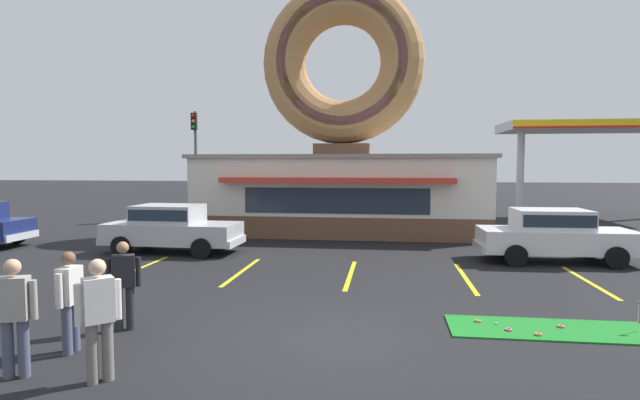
# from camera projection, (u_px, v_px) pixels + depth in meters

# --- Properties ---
(ground_plane) EXTENTS (160.00, 160.00, 0.00)m
(ground_plane) POSITION_uv_depth(u_px,v_px,m) (330.00, 339.00, 8.41)
(ground_plane) COLOR black
(donut_shop_building) EXTENTS (12.30, 6.75, 10.96)m
(donut_shop_building) POSITION_uv_depth(u_px,v_px,m) (342.00, 147.00, 22.07)
(donut_shop_building) COLOR brown
(donut_shop_building) RESTS_ON ground
(putting_mat) EXTENTS (3.50, 1.24, 0.03)m
(putting_mat) POSITION_uv_depth(u_px,v_px,m) (549.00, 329.00, 8.86)
(putting_mat) COLOR #197523
(putting_mat) RESTS_ON ground
(mini_donut_near_left) EXTENTS (0.13, 0.13, 0.04)m
(mini_donut_near_left) POSITION_uv_depth(u_px,v_px,m) (478.00, 321.00, 9.25)
(mini_donut_near_left) COLOR #D17F47
(mini_donut_near_left) RESTS_ON putting_mat
(mini_donut_near_right) EXTENTS (0.13, 0.13, 0.04)m
(mini_donut_near_right) POSITION_uv_depth(u_px,v_px,m) (561.00, 326.00, 8.93)
(mini_donut_near_right) COLOR #D8667F
(mini_donut_near_right) RESTS_ON putting_mat
(mini_donut_mid_left) EXTENTS (0.13, 0.13, 0.04)m
(mini_donut_mid_left) POSITION_uv_depth(u_px,v_px,m) (508.00, 329.00, 8.76)
(mini_donut_mid_left) COLOR #D8667F
(mini_donut_mid_left) RESTS_ON putting_mat
(mini_donut_mid_centre) EXTENTS (0.13, 0.13, 0.04)m
(mini_donut_mid_centre) POSITION_uv_depth(u_px,v_px,m) (538.00, 334.00, 8.52)
(mini_donut_mid_centre) COLOR #D17F47
(mini_donut_mid_centre) RESTS_ON putting_mat
(golf_ball) EXTENTS (0.04, 0.04, 0.04)m
(golf_ball) POSITION_uv_depth(u_px,v_px,m) (496.00, 323.00, 9.10)
(golf_ball) COLOR white
(golf_ball) RESTS_ON putting_mat
(car_silver) EXTENTS (4.60, 2.07, 1.60)m
(car_silver) POSITION_uv_depth(u_px,v_px,m) (171.00, 227.00, 16.71)
(car_silver) COLOR #B2B5BA
(car_silver) RESTS_ON ground
(car_white) EXTENTS (4.58, 2.01, 1.60)m
(car_white) POSITION_uv_depth(u_px,v_px,m) (554.00, 233.00, 15.06)
(car_white) COLOR silver
(car_white) RESTS_ON ground
(pedestrian_blue_sweater_man) EXTENTS (0.25, 0.60, 1.60)m
(pedestrian_blue_sweater_man) POSITION_uv_depth(u_px,v_px,m) (70.00, 297.00, 7.75)
(pedestrian_blue_sweater_man) COLOR #474C66
(pedestrian_blue_sweater_man) RESTS_ON ground
(pedestrian_hooded_kid) EXTENTS (0.46, 0.44, 1.69)m
(pedestrian_hooded_kid) POSITION_uv_depth(u_px,v_px,m) (99.00, 314.00, 6.69)
(pedestrian_hooded_kid) COLOR slate
(pedestrian_hooded_kid) RESTS_ON ground
(pedestrian_leather_jacket_man) EXTENTS (0.57, 0.35, 1.66)m
(pedestrian_leather_jacket_man) POSITION_uv_depth(u_px,v_px,m) (14.00, 312.00, 6.83)
(pedestrian_leather_jacket_man) COLOR #474C66
(pedestrian_leather_jacket_man) RESTS_ON ground
(pedestrian_clipboard_woman) EXTENTS (0.55, 0.38, 1.59)m
(pedestrian_clipboard_woman) POSITION_uv_depth(u_px,v_px,m) (124.00, 282.00, 8.82)
(pedestrian_clipboard_woman) COLOR #232328
(pedestrian_clipboard_woman) RESTS_ON ground
(trash_bin) EXTENTS (0.57, 0.57, 0.97)m
(trash_bin) POSITION_uv_depth(u_px,v_px,m) (180.00, 225.00, 20.26)
(trash_bin) COLOR #1E662D
(trash_bin) RESTS_ON ground
(traffic_light_pole) EXTENTS (0.28, 0.47, 5.80)m
(traffic_light_pole) POSITION_uv_depth(u_px,v_px,m) (195.00, 151.00, 26.74)
(traffic_light_pole) COLOR #595B60
(traffic_light_pole) RESTS_ON ground
(gas_station_canopy) EXTENTS (9.00, 4.46, 5.30)m
(gas_station_canopy) POSITION_uv_depth(u_px,v_px,m) (588.00, 130.00, 27.51)
(gas_station_canopy) COLOR silver
(gas_station_canopy) RESTS_ON ground
(parking_stripe_far_left) EXTENTS (0.12, 3.60, 0.01)m
(parking_stripe_far_left) POSITION_uv_depth(u_px,v_px,m) (139.00, 268.00, 14.15)
(parking_stripe_far_left) COLOR yellow
(parking_stripe_far_left) RESTS_ON ground
(parking_stripe_left) EXTENTS (0.12, 3.60, 0.01)m
(parking_stripe_left) POSITION_uv_depth(u_px,v_px,m) (242.00, 271.00, 13.75)
(parking_stripe_left) COLOR yellow
(parking_stripe_left) RESTS_ON ground
(parking_stripe_mid_left) EXTENTS (0.12, 3.60, 0.01)m
(parking_stripe_mid_left) POSITION_uv_depth(u_px,v_px,m) (350.00, 275.00, 13.35)
(parking_stripe_mid_left) COLOR yellow
(parking_stripe_mid_left) RESTS_ON ground
(parking_stripe_centre) EXTENTS (0.12, 3.60, 0.01)m
(parking_stripe_centre) POSITION_uv_depth(u_px,v_px,m) (466.00, 278.00, 12.96)
(parking_stripe_centre) COLOR yellow
(parking_stripe_centre) RESTS_ON ground
(parking_stripe_mid_right) EXTENTS (0.12, 3.60, 0.01)m
(parking_stripe_mid_right) POSITION_uv_depth(u_px,v_px,m) (588.00, 281.00, 12.56)
(parking_stripe_mid_right) COLOR yellow
(parking_stripe_mid_right) RESTS_ON ground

